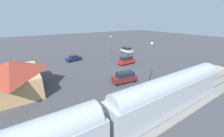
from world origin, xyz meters
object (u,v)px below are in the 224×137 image
Objects in this scene: suv_red at (126,60)px; pedestrian_on_platform at (185,79)px; pedestrian_waiting_far at (163,82)px; passenger_train at (105,120)px; light_pole_near_platform at (150,60)px; suv_maroon at (125,77)px; light_pole_lot_center at (111,46)px; sedan_navy at (73,58)px; station_building at (12,76)px; suv_silver at (127,50)px.

pedestrian_on_platform is at bearing -176.70° from suv_red.
pedestrian_on_platform is at bearing -106.60° from pedestrian_waiting_far.
passenger_train is 8.01× the size of suv_red.
light_pole_near_platform is at bearing 58.98° from pedestrian_on_platform.
light_pole_lot_center reaches higher than suv_maroon.
light_pole_near_platform is at bearing -165.18° from sedan_navy.
station_building is 19.67m from sedan_navy.
station_building is 24.66m from light_pole_lot_center.
suv_maroon is at bearing 36.50° from pedestrian_waiting_far.
passenger_train is 29.12m from light_pole_lot_center.
pedestrian_on_platform is 0.34× the size of suv_silver.
passenger_train is 15.63m from pedestrian_waiting_far.
passenger_train is 19.75m from pedestrian_on_platform.
pedestrian_waiting_far is at bearing -143.50° from suv_maroon.
light_pole_lot_center is at bearing 26.96° from suv_red.
pedestrian_waiting_far is 4.68m from light_pole_near_platform.
suv_red is 0.99× the size of suv_silver.
light_pole_near_platform reaches higher than sedan_navy.
pedestrian_on_platform is 27.93m from suv_silver.
pedestrian_waiting_far is at bearing -163.54° from sedan_navy.
suv_silver is at bearing -92.36° from sedan_navy.
pedestrian_waiting_far is at bearing 154.34° from suv_silver.
suv_silver reaches higher than pedestrian_waiting_far.
light_pole_lot_center is (24.15, -16.16, 1.88)m from passenger_train.
light_pole_lot_center is (20.94, 3.27, 3.46)m from pedestrian_on_platform.
suv_red is at bearing -40.66° from suv_maroon.
passenger_train is at bearing 134.44° from suv_maroon.
pedestrian_waiting_far is 0.34× the size of suv_silver.
suv_maroon is (5.80, 4.29, -0.13)m from pedestrian_waiting_far.
light_pole_near_platform is at bearing 158.53° from suv_red.
sedan_navy is (30.89, -7.08, -1.98)m from passenger_train.
light_pole_lot_center is (6.15, -23.81, 1.91)m from station_building.
suv_maroon is (-20.52, -3.49, 0.27)m from sedan_navy.
station_building is 7.04× the size of pedestrian_on_platform.
passenger_train is 26.98m from suv_red.
light_pole_near_platform reaches higher than passenger_train.
suv_silver is at bearing -15.97° from pedestrian_on_platform.
sedan_navy is at bearing 16.46° from pedestrian_waiting_far.
suv_red is (1.58, -26.13, -1.69)m from station_building.
passenger_train is 8.35× the size of sedan_navy.
light_pole_lot_center is at bearing -8.85° from light_pole_near_platform.
sedan_navy is 0.95× the size of suv_silver.
passenger_train is 5.31× the size of light_pole_lot_center.
pedestrian_waiting_far is 0.21× the size of light_pole_near_platform.
sedan_navy is 11.94m from light_pole_lot_center.
pedestrian_waiting_far is 0.34× the size of suv_red.
light_pole_near_platform is at bearing -141.03° from suv_maroon.
pedestrian_waiting_far is at bearing -72.91° from passenger_train.
light_pole_near_platform is (2.23, 1.40, 3.86)m from pedestrian_waiting_far.
passenger_train reaches higher than pedestrian_on_platform.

